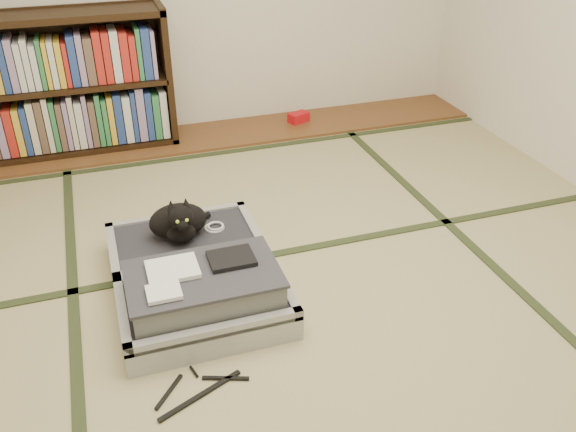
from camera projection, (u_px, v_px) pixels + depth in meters
name	position (u px, v px, depth m)	size (l,w,h in m)	color
floor	(302.00, 301.00, 2.81)	(4.50, 4.50, 0.00)	tan
wood_strip	(210.00, 136.00, 4.43)	(4.00, 0.50, 0.02)	brown
red_item	(299.00, 117.00, 4.62)	(0.15, 0.09, 0.07)	red
tatami_borders	(270.00, 244.00, 3.21)	(4.00, 4.50, 0.01)	#2D381E
bookcase	(58.00, 88.00, 4.00)	(1.47, 0.34, 0.95)	black
suitcase	(196.00, 278.00, 2.79)	(0.73, 0.97, 0.29)	#A8A9AD
cat	(179.00, 222.00, 2.96)	(0.32, 0.33, 0.26)	black
cable_coil	(215.00, 227.00, 3.08)	(0.10, 0.10, 0.02)	white
hanger	(199.00, 390.00, 2.33)	(0.38, 0.24, 0.01)	black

